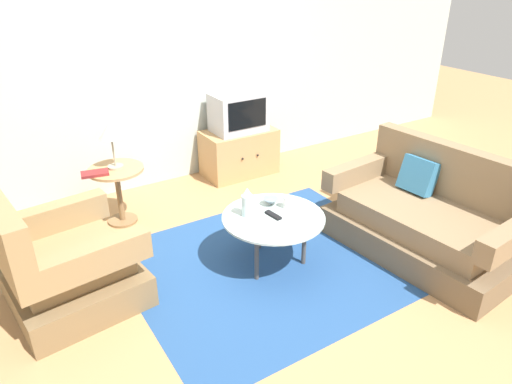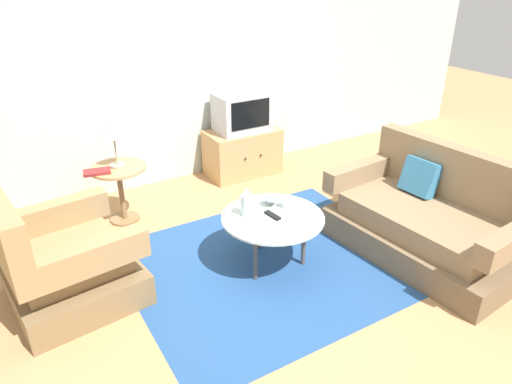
{
  "view_description": "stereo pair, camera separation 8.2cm",
  "coord_description": "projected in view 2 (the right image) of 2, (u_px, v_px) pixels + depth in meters",
  "views": [
    {
      "loc": [
        -1.73,
        -2.46,
        2.25
      ],
      "look_at": [
        0.09,
        0.44,
        0.55
      ],
      "focal_mm": 32.93,
      "sensor_mm": 36.0,
      "label": 1
    },
    {
      "loc": [
        -1.66,
        -2.5,
        2.25
      ],
      "look_at": [
        0.09,
        0.44,
        0.55
      ],
      "focal_mm": 32.93,
      "sensor_mm": 36.0,
      "label": 2
    }
  ],
  "objects": [
    {
      "name": "table_lamp",
      "position": [
        113.0,
        132.0,
        4.14
      ],
      "size": [
        0.2,
        0.2,
        0.43
      ],
      "color": "#9E937A",
      "rests_on": "side_table"
    },
    {
      "name": "book",
      "position": [
        97.0,
        172.0,
        4.15
      ],
      "size": [
        0.25,
        0.18,
        0.03
      ],
      "rotation": [
        0.0,
        0.0,
        -0.19
      ],
      "color": "maroon",
      "rests_on": "side_table"
    },
    {
      "name": "back_wall",
      "position": [
        159.0,
        57.0,
        4.81
      ],
      "size": [
        9.0,
        0.12,
        2.7
      ],
      "primitive_type": "cube",
      "color": "#B2BCB2",
      "rests_on": "ground"
    },
    {
      "name": "vase",
      "position": [
        247.0,
        202.0,
        3.65
      ],
      "size": [
        0.09,
        0.09,
        0.24
      ],
      "color": "silver",
      "rests_on": "coffee_table"
    },
    {
      "name": "couch",
      "position": [
        428.0,
        222.0,
        3.91
      ],
      "size": [
        0.99,
        1.63,
        0.87
      ],
      "rotation": [
        0.0,
        0.0,
        1.66
      ],
      "color": "brown",
      "rests_on": "ground"
    },
    {
      "name": "tv_stand",
      "position": [
        242.0,
        152.0,
        5.4
      ],
      "size": [
        0.82,
        0.49,
        0.52
      ],
      "color": "tan",
      "rests_on": "ground"
    },
    {
      "name": "bowl",
      "position": [
        271.0,
        202.0,
        3.84
      ],
      "size": [
        0.13,
        0.13,
        0.06
      ],
      "color": "slate",
      "rests_on": "coffee_table"
    },
    {
      "name": "mug",
      "position": [
        288.0,
        202.0,
        3.79
      ],
      "size": [
        0.13,
        0.07,
        0.1
      ],
      "color": "white",
      "rests_on": "coffee_table"
    },
    {
      "name": "coffee_table",
      "position": [
        273.0,
        220.0,
        3.7
      ],
      "size": [
        0.81,
        0.81,
        0.44
      ],
      "color": "#B2C6C1",
      "rests_on": "ground"
    },
    {
      "name": "area_rug",
      "position": [
        272.0,
        263.0,
        3.88
      ],
      "size": [
        2.27,
        1.93,
        0.0
      ],
      "primitive_type": "cube",
      "color": "navy",
      "rests_on": "ground"
    },
    {
      "name": "armchair",
      "position": [
        63.0,
        265.0,
        3.32
      ],
      "size": [
        0.95,
        0.96,
        0.92
      ],
      "rotation": [
        0.0,
        0.0,
        -1.45
      ],
      "color": "brown",
      "rests_on": "ground"
    },
    {
      "name": "television",
      "position": [
        242.0,
        112.0,
        5.19
      ],
      "size": [
        0.58,
        0.39,
        0.42
      ],
      "color": "#B7B7BC",
      "rests_on": "tv_stand"
    },
    {
      "name": "ground_plane",
      "position": [
        274.0,
        278.0,
        3.69
      ],
      "size": [
        16.0,
        16.0,
        0.0
      ],
      "primitive_type": "plane",
      "color": "#AD7F51"
    },
    {
      "name": "side_table",
      "position": [
        120.0,
        182.0,
        4.34
      ],
      "size": [
        0.5,
        0.5,
        0.55
      ],
      "color": "tan",
      "rests_on": "ground"
    },
    {
      "name": "tv_remote_dark",
      "position": [
        273.0,
        215.0,
        3.68
      ],
      "size": [
        0.06,
        0.16,
        0.02
      ],
      "rotation": [
        0.0,
        0.0,
        4.83
      ],
      "color": "black",
      "rests_on": "coffee_table"
    }
  ]
}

